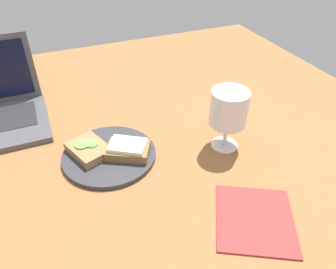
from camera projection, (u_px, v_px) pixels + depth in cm
name	position (u px, v px, depth cm)	size (l,w,h in cm)	color
wooden_table	(149.00, 154.00, 79.90)	(140.00, 140.00, 3.00)	brown
plate	(109.00, 155.00, 76.28)	(21.68, 21.68, 1.15)	#333338
sandwich_with_cucumber	(89.00, 149.00, 75.43)	(10.36, 11.74, 2.51)	#937047
sandwich_with_cheese	(128.00, 149.00, 74.93)	(11.72, 10.59, 3.04)	brown
wine_glass	(229.00, 110.00, 73.88)	(8.60, 8.60, 15.02)	white
napkin	(255.00, 219.00, 61.95)	(14.51, 15.89, 0.40)	#B23333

